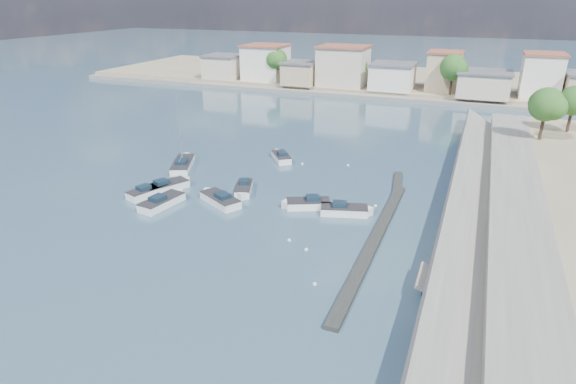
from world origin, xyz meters
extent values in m
plane|color=#325264|center=(0.00, 40.00, 0.00)|extent=(400.00, 400.00, 0.00)
cube|color=slate|center=(18.50, 13.00, 0.90)|extent=(5.00, 90.00, 1.80)
cube|color=slate|center=(14.15, 13.00, 0.90)|extent=(4.17, 90.00, 2.86)
cube|color=slate|center=(14.00, 4.00, 0.40)|extent=(5.31, 3.50, 1.94)
cube|color=black|center=(7.00, 10.00, 0.17)|extent=(1.00, 26.00, 0.35)
cube|color=black|center=(6.50, 24.00, 0.15)|extent=(2.00, 8.05, 0.30)
cube|color=gray|center=(0.00, 92.00, 0.70)|extent=(160.00, 40.00, 1.40)
cube|color=slate|center=(0.00, 71.00, 0.40)|extent=(160.00, 2.50, 0.80)
cube|color=beige|center=(-44.00, 76.00, 3.90)|extent=(8.00, 8.00, 5.00)
cube|color=#595960|center=(-44.00, 76.00, 6.58)|extent=(8.48, 8.48, 0.35)
cube|color=white|center=(-34.00, 78.00, 5.15)|extent=(9.00, 9.00, 7.50)
cube|color=#99513D|center=(-34.00, 78.00, 9.08)|extent=(9.54, 9.54, 0.35)
cube|color=#C8B089|center=(-24.00, 75.00, 3.65)|extent=(7.00, 8.00, 4.50)
cube|color=#595960|center=(-24.00, 75.00, 6.08)|extent=(7.42, 8.48, 0.35)
cube|color=beige|center=(-15.00, 77.00, 5.40)|extent=(10.00, 9.00, 8.00)
cube|color=#99513D|center=(-15.00, 77.00, 9.58)|extent=(10.60, 9.54, 0.35)
cube|color=white|center=(-4.00, 76.00, 3.90)|extent=(8.50, 8.50, 5.00)
cube|color=#595960|center=(-4.00, 76.00, 6.58)|extent=(9.01, 9.01, 0.35)
cube|color=#C8B089|center=(6.00, 79.00, 5.15)|extent=(6.50, 7.50, 7.50)
cube|color=#99513D|center=(6.00, 79.00, 9.08)|extent=(6.89, 7.95, 0.35)
cube|color=beige|center=(14.00, 75.00, 3.65)|extent=(9.50, 9.00, 4.50)
cube|color=#595960|center=(14.00, 75.00, 6.08)|extent=(10.07, 9.54, 0.35)
cube|color=white|center=(24.00, 78.00, 5.40)|extent=(7.00, 8.00, 8.00)
cube|color=#99513D|center=(24.00, 78.00, 9.58)|extent=(7.42, 8.48, 0.35)
cylinder|color=#38281E|center=(-30.00, 75.00, 3.09)|extent=(0.44, 0.44, 3.38)
sphere|color=#254F1A|center=(-30.00, 75.00, 6.43)|extent=(4.80, 4.80, 4.80)
sphere|color=#254F1A|center=(-29.10, 74.40, 6.20)|extent=(3.60, 3.60, 3.60)
sphere|color=#254F1A|center=(-30.75, 75.45, 6.58)|extent=(3.30, 3.30, 3.30)
cylinder|color=#38281E|center=(-12.00, 78.00, 2.86)|extent=(0.44, 0.44, 2.93)
sphere|color=#254F1A|center=(-12.00, 78.00, 5.75)|extent=(4.16, 4.16, 4.16)
sphere|color=#254F1A|center=(-11.22, 77.48, 5.56)|extent=(3.12, 3.12, 3.12)
sphere|color=#254F1A|center=(-12.65, 78.39, 5.88)|extent=(2.86, 2.86, 2.86)
cylinder|color=#38281E|center=(8.00, 74.00, 3.20)|extent=(0.44, 0.44, 3.60)
sphere|color=#254F1A|center=(8.00, 74.00, 6.76)|extent=(5.12, 5.12, 5.12)
sphere|color=#254F1A|center=(8.96, 73.36, 6.52)|extent=(3.84, 3.84, 3.84)
sphere|color=#254F1A|center=(7.20, 74.48, 6.92)|extent=(3.52, 3.52, 3.52)
cylinder|color=#38281E|center=(24.00, 77.00, 2.97)|extent=(0.44, 0.44, 3.15)
sphere|color=#254F1A|center=(24.00, 77.00, 6.09)|extent=(4.48, 4.48, 4.48)
sphere|color=#254F1A|center=(24.84, 76.44, 5.88)|extent=(3.36, 3.36, 3.36)
sphere|color=#254F1A|center=(23.30, 77.42, 6.23)|extent=(3.08, 3.08, 3.08)
cylinder|color=#38281E|center=(22.00, 44.00, 3.38)|extent=(0.44, 0.44, 3.15)
sphere|color=#254F1A|center=(22.00, 44.00, 6.49)|extent=(4.48, 4.48, 4.48)
sphere|color=#254F1A|center=(22.84, 43.44, 6.28)|extent=(3.36, 3.36, 3.36)
sphere|color=#254F1A|center=(21.30, 44.42, 6.63)|extent=(3.08, 3.08, 3.08)
cylinder|color=#38281E|center=(26.00, 50.00, 3.26)|extent=(0.44, 0.44, 2.93)
sphere|color=#254F1A|center=(26.00, 50.00, 6.15)|extent=(4.16, 4.16, 4.16)
sphere|color=#254F1A|center=(25.35, 50.39, 6.29)|extent=(2.86, 2.86, 2.86)
cube|color=white|center=(-14.76, 9.53, 0.30)|extent=(2.69, 5.17, 1.00)
cube|color=white|center=(-14.42, 11.62, 0.30)|extent=(1.90, 1.90, 1.00)
cube|color=#262628|center=(-14.76, 9.53, 0.80)|extent=(2.73, 5.18, 0.08)
cube|color=#152534|center=(-14.84, 9.04, 1.04)|extent=(1.42, 1.65, 0.48)
cube|color=white|center=(-16.93, 13.34, 0.30)|extent=(3.90, 5.15, 1.00)
cube|color=white|center=(-16.00, 15.17, 0.30)|extent=(1.73, 1.73, 1.00)
cube|color=#262628|center=(-16.93, 13.34, 0.80)|extent=(3.93, 5.17, 0.08)
cube|color=#152534|center=(-17.14, 12.91, 1.04)|extent=(1.72, 1.83, 0.48)
cube|color=white|center=(-9.56, 12.31, 0.30)|extent=(5.34, 4.13, 1.00)
cube|color=white|center=(-11.46, 13.37, 0.30)|extent=(1.68, 1.68, 1.00)
cube|color=#262628|center=(-9.56, 12.31, 0.80)|extent=(5.36, 4.16, 0.08)
cube|color=#152534|center=(-9.11, 12.06, 1.04)|extent=(1.90, 1.77, 0.48)
cube|color=white|center=(-0.81, 14.69, 0.30)|extent=(4.67, 3.43, 1.00)
cube|color=white|center=(-2.48, 13.91, 0.30)|extent=(1.61, 1.61, 1.00)
cube|color=#262628|center=(-0.81, 14.69, 0.80)|extent=(4.69, 3.46, 0.08)
cube|color=#152534|center=(-0.42, 14.87, 1.04)|extent=(1.64, 1.54, 0.48)
cube|color=white|center=(-17.78, 11.28, 0.30)|extent=(3.05, 4.69, 1.00)
cube|color=white|center=(-17.17, 13.05, 0.30)|extent=(1.64, 1.64, 1.00)
cube|color=#262628|center=(-17.78, 11.28, 0.80)|extent=(3.08, 4.71, 0.08)
cube|color=#152534|center=(-17.92, 10.86, 1.04)|extent=(1.44, 1.59, 0.48)
cube|color=white|center=(-9.09, 27.51, 0.30)|extent=(3.91, 4.44, 1.00)
cube|color=white|center=(-10.18, 28.98, 0.30)|extent=(1.37, 1.37, 1.00)
cube|color=#262628|center=(-9.09, 27.51, 0.80)|extent=(3.94, 4.46, 0.08)
cube|color=#152534|center=(-8.84, 27.17, 1.04)|extent=(1.61, 1.66, 0.48)
cube|color=white|center=(-8.71, 15.99, 0.30)|extent=(2.94, 4.47, 1.00)
cube|color=white|center=(-8.08, 14.30, 0.30)|extent=(1.48, 1.48, 1.00)
cube|color=#262628|center=(-8.71, 15.99, 0.80)|extent=(2.97, 4.48, 0.08)
cube|color=#152534|center=(-8.86, 16.38, 1.04)|extent=(1.35, 1.52, 0.48)
cube|color=white|center=(2.97, 14.53, 0.30)|extent=(4.86, 2.98, 1.00)
cube|color=white|center=(4.84, 15.07, 0.30)|extent=(1.71, 1.71, 1.00)
cube|color=#262628|center=(2.97, 14.53, 0.80)|extent=(4.87, 3.01, 0.08)
cube|color=#152534|center=(2.53, 14.40, 1.04)|extent=(1.62, 1.44, 0.48)
cube|color=white|center=(-19.34, 20.31, 0.30)|extent=(4.47, 6.60, 1.00)
cube|color=white|center=(-20.47, 22.84, 0.30)|extent=(1.91, 1.91, 1.00)
cube|color=#262628|center=(-19.34, 20.31, 0.80)|extent=(4.51, 6.61, 0.08)
cube|color=#152534|center=(-19.09, 19.74, 1.04)|extent=(1.95, 2.25, 0.48)
cylinder|color=silver|center=(-19.34, 20.31, 4.80)|extent=(0.12, 0.12, 8.00)
cylinder|color=silver|center=(-18.86, 19.22, 1.50)|extent=(1.05, 2.23, 0.08)
sphere|color=white|center=(0.02, 7.40, 0.05)|extent=(0.32, 0.32, 0.32)
sphere|color=white|center=(1.97, 6.36, 0.05)|extent=(0.32, 0.32, 0.32)
sphere|color=white|center=(4.31, 1.73, 0.05)|extent=(0.32, 0.32, 0.32)
sphere|color=white|center=(5.42, 17.50, 0.05)|extent=(0.32, 0.32, 0.32)
sphere|color=white|center=(-6.00, 27.03, 0.05)|extent=(0.32, 0.32, 0.32)
sphere|color=white|center=(-0.46, 28.66, 0.05)|extent=(0.32, 0.32, 0.32)
camera|label=1|loc=(13.77, -27.17, 19.91)|focal=30.00mm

